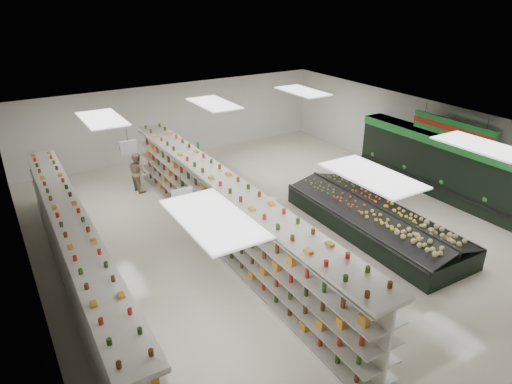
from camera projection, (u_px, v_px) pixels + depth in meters
floor at (273, 225)px, 14.73m from camera, size 16.00×16.00×0.00m
ceiling at (274, 130)px, 13.40m from camera, size 14.00×16.00×0.02m
wall_back at (175, 120)px, 20.28m from camera, size 14.00×0.02×3.20m
wall_left at (26, 240)px, 10.76m from camera, size 0.02×16.00×3.20m
wall_right at (427, 143)px, 17.37m from camera, size 0.02×16.00×3.20m
produce_wall_case at (451, 166)px, 16.13m from camera, size 0.93×8.00×2.20m
aisle_sign_near at (182, 197)px, 10.24m from camera, size 0.52×0.06×0.75m
aisle_sign_far at (128, 147)px, 13.35m from camera, size 0.52×0.06×0.75m
hortifruti_banner at (453, 129)px, 15.41m from camera, size 0.12×3.20×0.95m
gondola_left at (78, 257)px, 11.39m from camera, size 1.02×11.27×1.95m
gondola_center at (226, 218)px, 13.05m from camera, size 1.01×12.57×2.18m
produce_island at (373, 219)px, 14.21m from camera, size 2.40×6.32×0.94m
soda_endcap at (187, 163)px, 17.84m from camera, size 1.24×0.91×1.48m
shopper_main at (270, 222)px, 13.25m from camera, size 0.70×0.64×1.61m
shopper_background at (138, 172)px, 16.91m from camera, size 0.58×0.80×1.50m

